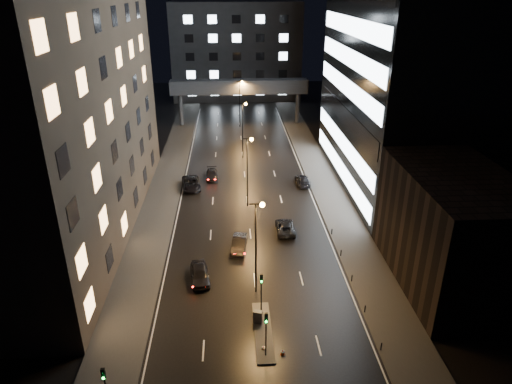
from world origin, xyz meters
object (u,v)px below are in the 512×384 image
car_away_c (191,183)px  car_toward_a (285,227)px  car_away_b (239,244)px  utility_cabinet (258,317)px  car_away_a (200,274)px  car_toward_b (303,180)px  car_away_d (212,175)px

car_away_c → car_toward_a: bearing=-56.3°
car_away_b → car_toward_a: 7.15m
car_toward_a → utility_cabinet: (-4.56, -17.10, 0.09)m
utility_cabinet → car_away_b: bearing=112.8°
car_away_c → utility_cabinet: car_away_c is taller
car_away_a → utility_cabinet: size_ratio=3.79×
car_toward_b → car_away_c: bearing=1.0°
car_away_a → car_away_b: car_away_a is taller
car_away_c → car_toward_b: (17.43, 0.52, -0.10)m
car_away_d → car_away_c: bearing=-132.5°
car_away_d → car_away_b: bearing=-82.5°
car_away_a → car_away_d: (0.49, 28.14, -0.14)m
car_away_c → car_away_a: bearing=-91.9°
car_away_a → car_toward_b: size_ratio=0.99×
car_away_c → car_away_d: 4.81m
car_away_d → car_toward_b: (14.33, -3.15, 0.03)m
car_away_b → car_toward_b: car_away_b is taller
car_away_c → car_toward_b: 17.44m
car_away_a → car_away_d: size_ratio=1.03×
car_away_b → car_away_c: bearing=118.5°
car_away_a → car_toward_b: 29.05m
car_toward_b → utility_cabinet: utility_cabinet is taller
car_away_a → car_toward_b: bearing=51.4°
car_away_b → car_away_d: car_away_b is taller
car_away_d → car_toward_b: size_ratio=0.96×
car_away_a → car_away_b: bearing=46.4°
car_toward_b → car_away_a: bearing=58.6°
car_away_d → car_toward_a: bearing=-64.0°
utility_cabinet → car_away_a: bearing=145.5°
car_toward_a → car_away_c: bearing=-47.8°
car_away_a → car_toward_a: (10.28, 9.97, -0.12)m
car_away_b → car_toward_b: size_ratio=0.95×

